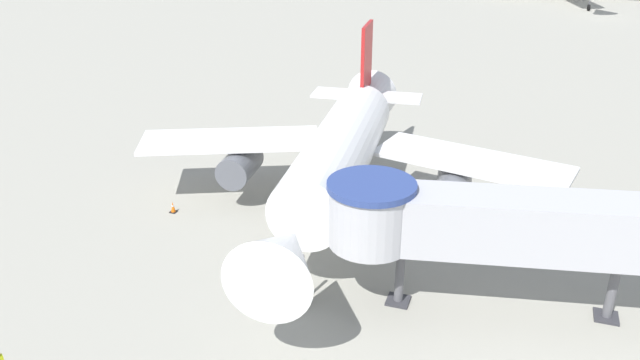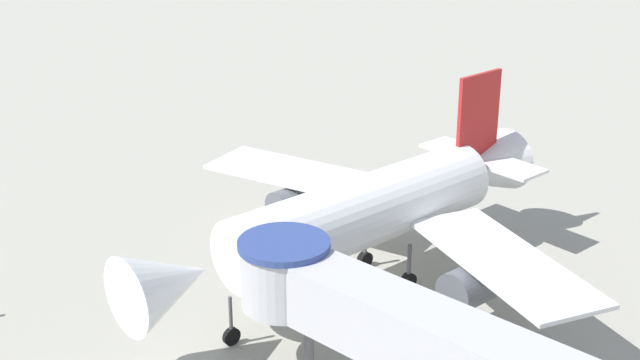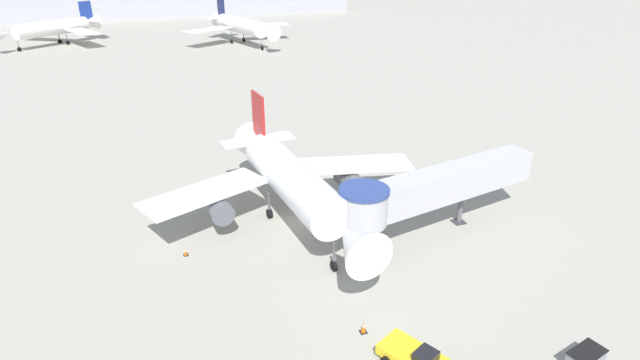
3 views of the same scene
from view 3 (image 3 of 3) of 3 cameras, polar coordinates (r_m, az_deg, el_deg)
ground_plane at (r=47.49m, az=-1.93°, el=-4.79°), size 800.00×800.00×0.00m
main_airplane at (r=45.70m, az=-3.36°, el=0.05°), size 27.12×26.23×10.29m
jet_bridge at (r=44.29m, az=12.31°, el=-0.95°), size 20.63×6.97×6.31m
pushback_tug_yellow at (r=33.05m, az=10.69°, el=-19.23°), size 3.79×4.62×1.58m
service_container_gray at (r=36.35m, az=28.06°, el=-17.62°), size 2.65×1.89×1.26m
traffic_cone_starboard_wing at (r=51.03m, az=7.98°, el=-2.40°), size 0.41×0.41×0.69m
traffic_cone_port_wing at (r=43.91m, az=-15.12°, el=-7.94°), size 0.42×0.42×0.69m
traffic_cone_near_nose at (r=35.05m, az=4.98°, el=-16.48°), size 0.47×0.47×0.78m
background_jet_blue_tail at (r=156.27m, az=-28.10°, el=15.12°), size 25.85×25.12×10.47m
background_jet_navy_tail at (r=142.66m, az=-9.10°, el=17.09°), size 30.39×32.59×11.42m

